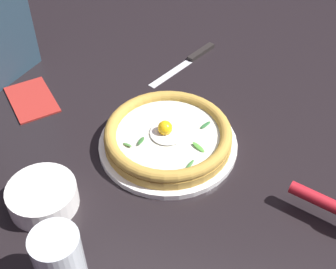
# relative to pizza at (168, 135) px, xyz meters

# --- Properties ---
(ground_plane) EXTENTS (2.40, 2.40, 0.03)m
(ground_plane) POSITION_rel_pizza_xyz_m (0.01, 0.03, -0.05)
(ground_plane) COLOR black
(ground_plane) RESTS_ON ground
(pizza_plate) EXTENTS (0.27, 0.27, 0.01)m
(pizza_plate) POSITION_rel_pizza_xyz_m (0.00, -0.00, -0.02)
(pizza_plate) COLOR white
(pizza_plate) RESTS_ON ground
(pizza) EXTENTS (0.25, 0.25, 0.05)m
(pizza) POSITION_rel_pizza_xyz_m (0.00, 0.00, 0.00)
(pizza) COLOR gold
(pizza) RESTS_ON pizza_plate
(side_bowl) EXTENTS (0.12, 0.12, 0.04)m
(side_bowl) POSITION_rel_pizza_xyz_m (-0.19, 0.18, -0.01)
(side_bowl) COLOR white
(side_bowl) RESTS_ON ground
(pizza_cutter) EXTENTS (0.07, 0.16, 0.08)m
(pizza_cutter) POSITION_rel_pizza_xyz_m (-0.11, -0.31, 0.01)
(pizza_cutter) COLOR silver
(pizza_cutter) RESTS_ON ground
(table_knife) EXTENTS (0.21, 0.12, 0.01)m
(table_knife) POSITION_rel_pizza_xyz_m (0.31, 0.02, -0.03)
(table_knife) COLOR silver
(table_knife) RESTS_ON ground
(drinking_glass) EXTENTS (0.07, 0.07, 0.11)m
(drinking_glass) POSITION_rel_pizza_xyz_m (-0.32, 0.08, 0.01)
(drinking_glass) COLOR silver
(drinking_glass) RESTS_ON ground
(folded_napkin) EXTENTS (0.16, 0.16, 0.01)m
(folded_napkin) POSITION_rel_pizza_xyz_m (0.07, 0.33, -0.03)
(folded_napkin) COLOR #A32721
(folded_napkin) RESTS_ON ground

